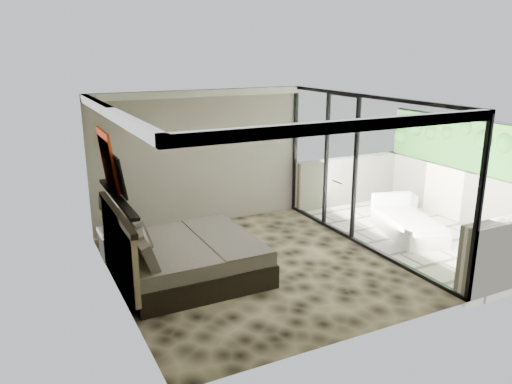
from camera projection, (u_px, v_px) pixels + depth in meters
name	position (u px, v px, depth m)	size (l,w,h in m)	color
floor	(255.00, 267.00, 8.47)	(5.00, 5.00, 0.00)	black
ceiling	(255.00, 101.00, 7.70)	(4.50, 5.00, 0.02)	silver
back_wall	(201.00, 159.00, 10.22)	(4.50, 0.02, 2.80)	gray
left_wall	(115.00, 207.00, 7.12)	(0.02, 5.00, 2.80)	gray
glass_wall	(365.00, 173.00, 9.06)	(0.08, 5.00, 2.80)	white
terrace_slab	(420.00, 235.00, 10.11)	(3.00, 5.00, 0.12)	beige
parapet_far	(471.00, 198.00, 10.53)	(0.30, 5.00, 1.10)	beige
foliage_hedge	(477.00, 146.00, 10.22)	(0.36, 4.60, 1.10)	#327925
picture_ledge	(117.00, 198.00, 7.20)	(0.12, 2.20, 0.05)	black
bed	(183.00, 257.00, 7.99)	(2.23, 2.15, 1.23)	black
nightstand	(116.00, 242.00, 8.81)	(0.55, 0.55, 0.55)	black
table_lamp	(110.00, 207.00, 8.63)	(0.35, 0.35, 0.64)	black
abstract_canvas	(108.00, 160.00, 7.44)	(0.04, 0.90, 0.90)	#BD4A10
framed_print	(119.00, 176.00, 7.07)	(0.03, 0.50, 0.60)	black
ottoman	(404.00, 204.00, 11.21)	(0.45, 0.45, 0.45)	silver
lounger	(407.00, 225.00, 9.91)	(1.25, 1.85, 0.66)	white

